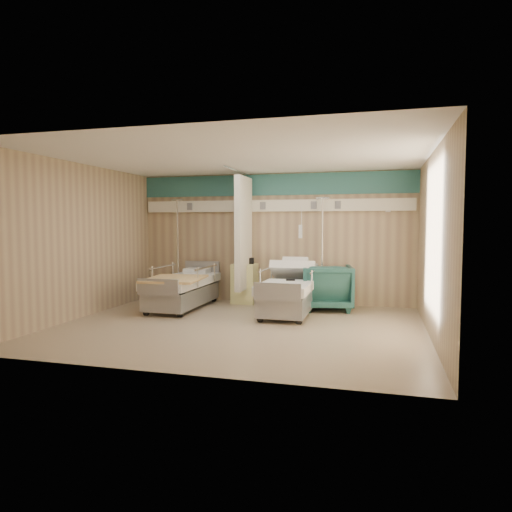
# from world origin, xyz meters

# --- Properties ---
(ground) EXTENTS (6.00, 5.00, 0.00)m
(ground) POSITION_xyz_m (0.00, 0.00, 0.00)
(ground) COLOR gray
(ground) RESTS_ON ground
(room_walls) EXTENTS (6.04, 5.04, 2.82)m
(room_walls) POSITION_xyz_m (-0.03, 0.25, 1.86)
(room_walls) COLOR tan
(room_walls) RESTS_ON ground
(bed_right) EXTENTS (1.00, 2.16, 0.63)m
(bed_right) POSITION_xyz_m (0.60, 1.30, 0.32)
(bed_right) COLOR white
(bed_right) RESTS_ON ground
(bed_left) EXTENTS (1.00, 2.16, 0.63)m
(bed_left) POSITION_xyz_m (-1.60, 1.30, 0.32)
(bed_left) COLOR white
(bed_left) RESTS_ON ground
(bedside_cabinet) EXTENTS (0.50, 0.48, 0.85)m
(bedside_cabinet) POSITION_xyz_m (-0.55, 2.20, 0.42)
(bedside_cabinet) COLOR #EBEA93
(bedside_cabinet) RESTS_ON ground
(visitor_armchair) EXTENTS (1.13, 1.15, 0.90)m
(visitor_armchair) POSITION_xyz_m (1.25, 1.90, 0.45)
(visitor_armchair) COLOR #1F4F4A
(visitor_armchair) RESTS_ON ground
(waffle_blanket) EXTENTS (0.71, 0.65, 0.07)m
(waffle_blanket) POSITION_xyz_m (1.25, 1.89, 0.94)
(waffle_blanket) COLOR white
(waffle_blanket) RESTS_ON visitor_armchair
(iv_stand_right) EXTENTS (0.40, 0.40, 2.26)m
(iv_stand_right) POSITION_xyz_m (1.10, 2.28, 0.46)
(iv_stand_right) COLOR silver
(iv_stand_right) RESTS_ON ground
(iv_stand_left) EXTENTS (0.40, 0.40, 2.25)m
(iv_stand_left) POSITION_xyz_m (-2.08, 2.14, 0.46)
(iv_stand_left) COLOR silver
(iv_stand_left) RESTS_ON ground
(call_remote) EXTENTS (0.18, 0.10, 0.04)m
(call_remote) POSITION_xyz_m (0.62, 1.31, 0.65)
(call_remote) COLOR black
(call_remote) RESTS_ON bed_right
(tan_blanket) EXTENTS (1.15, 1.37, 0.04)m
(tan_blanket) POSITION_xyz_m (-1.55, 0.84, 0.65)
(tan_blanket) COLOR tan
(tan_blanket) RESTS_ON bed_left
(toiletry_bag) EXTENTS (0.27, 0.20, 0.13)m
(toiletry_bag) POSITION_xyz_m (-0.48, 2.23, 0.92)
(toiletry_bag) COLOR black
(toiletry_bag) RESTS_ON bedside_cabinet
(white_cup) EXTENTS (0.10, 0.10, 0.12)m
(white_cup) POSITION_xyz_m (-0.64, 2.16, 0.91)
(white_cup) COLOR white
(white_cup) RESTS_ON bedside_cabinet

